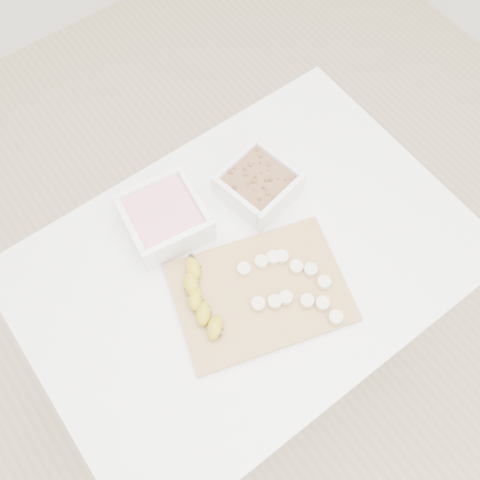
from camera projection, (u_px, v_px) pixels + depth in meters
ground at (245, 346)px, 1.88m from camera, size 3.50×3.50×0.00m
table at (247, 277)px, 1.29m from camera, size 1.00×0.70×0.75m
bowl_yogurt at (165, 217)px, 1.20m from camera, size 0.20×0.20×0.08m
bowl_granola at (258, 184)px, 1.25m from camera, size 0.18×0.18×0.07m
cutting_board at (260, 292)px, 1.16m from camera, size 0.43×0.36×0.01m
banana at (202, 300)px, 1.13m from camera, size 0.13×0.19×0.03m
banana_slices at (290, 283)px, 1.15m from camera, size 0.17×0.23×0.02m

